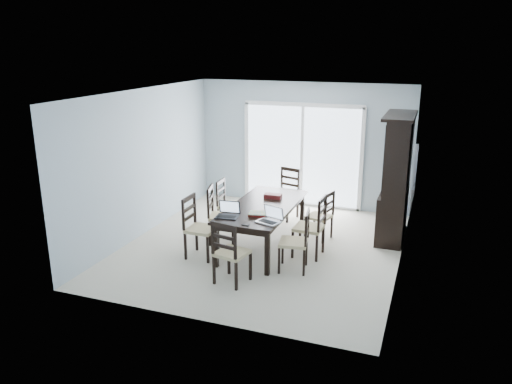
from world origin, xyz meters
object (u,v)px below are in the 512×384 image
china_hutch (396,179)px  laptop_silver (268,219)px  chair_right_near (300,234)px  game_box (273,196)px  chair_right_far (324,211)px  dining_table (263,209)px  chair_right_mid (315,220)px  chair_left_near (196,220)px  chair_left_far (226,199)px  laptop_dark (227,214)px  chair_left_mid (217,208)px  chair_end_near (228,246)px  hot_tub (274,169)px  cell_phone (245,225)px  chair_end_far (287,188)px

china_hutch → laptop_silver: china_hutch is taller
chair_right_near → game_box: size_ratio=3.68×
chair_right_far → laptop_silver: size_ratio=2.54×
dining_table → game_box: bearing=85.3°
chair_right_near → chair_right_mid: chair_right_mid is taller
chair_left_near → chair_left_far: (-0.07, 1.40, -0.06)m
dining_table → laptop_dark: size_ratio=6.02×
chair_right_mid → chair_right_far: (-0.02, 0.75, -0.08)m
chair_left_mid → chair_end_near: bearing=15.3°
game_box → chair_left_far: bearing=165.9°
chair_left_near → hot_tub: chair_left_near is taller
china_hutch → cell_phone: (-1.95, -2.25, -0.32)m
chair_left_mid → chair_end_near: (0.82, -1.43, -0.02)m
hot_tub → chair_end_far: bearing=-64.6°
chair_left_mid → cell_phone: bearing=28.8°
hot_tub → chair_right_near: bearing=-66.9°
china_hutch → chair_left_mid: bearing=-155.4°
chair_end_near → laptop_dark: 0.81m
laptop_silver → hot_tub: bearing=125.1°
china_hutch → chair_end_far: bearing=170.0°
laptop_dark → chair_right_far: bearing=43.6°
chair_left_near → chair_end_far: 2.48m
chair_left_near → laptop_dark: 0.60m
hot_tub → laptop_dark: bearing=-81.6°
chair_left_near → chair_left_mid: size_ratio=1.00×
chair_right_far → chair_end_far: size_ratio=0.89×
chair_right_far → chair_end_far: chair_end_far is taller
cell_phone → game_box: 1.42m
china_hutch → chair_left_near: (-2.92, -1.97, -0.45)m
chair_right_near → chair_right_mid: 0.60m
game_box → cell_phone: bearing=-88.5°
chair_left_near → chair_left_mid: (0.07, 0.67, -0.00)m
chair_right_far → chair_end_near: bearing=171.2°
hot_tub → chair_left_far: bearing=-90.2°
china_hutch → chair_right_near: china_hutch is taller
chair_end_near → dining_table: bearing=100.9°
hot_tub → chair_right_mid: bearing=-62.4°
china_hutch → chair_left_mid: (-2.85, -1.30, -0.46)m
chair_right_far → chair_end_near: size_ratio=0.91×
chair_left_far → cell_phone: 1.98m
dining_table → chair_end_near: chair_end_near is taller
chair_left_mid → cell_phone: chair_left_mid is taller
chair_left_mid → chair_right_near: (1.64, -0.61, -0.03)m
chair_left_far → cell_phone: size_ratio=9.59×
chair_left_far → game_box: bearing=73.9°
chair_left_near → chair_end_near: (0.89, -0.76, -0.02)m
chair_left_far → chair_end_near: 2.36m
chair_right_mid → chair_end_far: chair_right_mid is taller
chair_left_mid → chair_end_far: bearing=141.0°
laptop_silver → chair_right_far: bearing=87.7°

